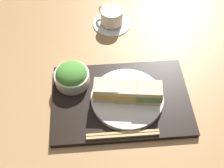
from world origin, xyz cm
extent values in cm
cube|color=tan|center=(0.00, 0.00, -1.50)|extent=(140.00, 100.00, 3.00)
cube|color=black|center=(-0.21, -3.76, 0.83)|extent=(41.33, 27.81, 1.66)
cylinder|color=silver|center=(1.75, -4.40, 2.41)|extent=(21.65, 21.65, 1.51)
cube|color=beige|center=(-4.35, -3.41, 4.04)|extent=(7.71, 6.01, 1.75)
cube|color=gold|center=(-4.35, -3.41, 5.86)|extent=(7.84, 6.27, 1.87)
cube|color=beige|center=(-4.35, -3.41, 7.67)|extent=(7.71, 6.01, 1.75)
cube|color=beige|center=(1.75, -4.40, 3.84)|extent=(7.71, 6.01, 1.34)
cube|color=gold|center=(1.75, -4.40, 5.75)|extent=(8.00, 6.14, 2.49)
cube|color=beige|center=(1.75, -4.40, 7.67)|extent=(7.71, 6.01, 1.34)
cube|color=beige|center=(7.85, -5.39, 3.89)|extent=(7.71, 6.01, 1.45)
cube|color=#669347|center=(7.85, -5.39, 5.92)|extent=(8.08, 6.13, 2.60)
cube|color=beige|center=(7.85, -5.39, 7.95)|extent=(7.71, 6.01, 1.45)
cylinder|color=silver|center=(-14.47, 3.75, 3.59)|extent=(10.80, 10.80, 3.87)
ellipsoid|color=#4C9338|center=(-14.47, 3.75, 5.53)|extent=(9.64, 9.64, 5.30)
cube|color=tan|center=(-0.68, -16.49, 2.01)|extent=(20.19, 0.72, 0.70)
cube|color=tan|center=(-0.68, -15.56, 2.01)|extent=(20.19, 0.72, 0.70)
cylinder|color=silver|center=(-0.21, 31.49, 0.40)|extent=(14.17, 14.17, 0.80)
cylinder|color=silver|center=(-0.21, 31.49, 3.56)|extent=(8.17, 8.17, 5.53)
cylinder|color=black|center=(-0.21, 31.49, 5.93)|extent=(7.52, 7.52, 0.40)
torus|color=silver|center=(-3.28, 35.02, 3.56)|extent=(3.16, 3.46, 3.90)
camera|label=1|loc=(-6.60, -53.07, 74.70)|focal=47.03mm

